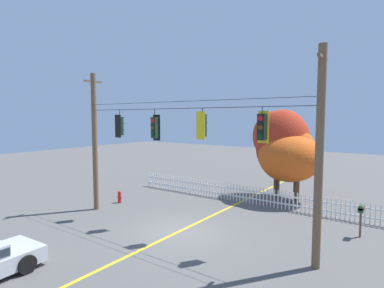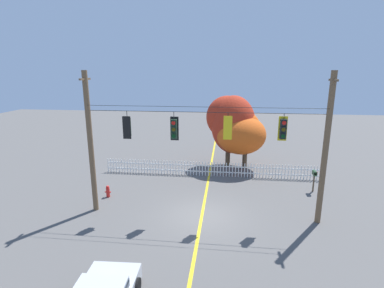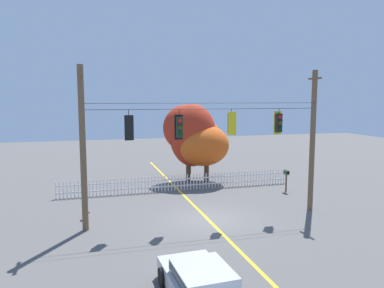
% 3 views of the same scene
% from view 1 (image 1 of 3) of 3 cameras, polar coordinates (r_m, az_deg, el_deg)
% --- Properties ---
extents(ground, '(80.00, 80.00, 0.00)m').
position_cam_1_polar(ground, '(15.13, -2.29, -15.61)').
color(ground, '#565451').
extents(lane_centerline_stripe, '(0.16, 36.00, 0.01)m').
position_cam_1_polar(lane_centerline_stripe, '(15.13, -2.29, -15.59)').
color(lane_centerline_stripe, gold).
rests_on(lane_centerline_stripe, ground).
extents(signal_support_span, '(12.44, 1.10, 7.74)m').
position_cam_1_polar(signal_support_span, '(14.24, -2.35, -0.56)').
color(signal_support_span, brown).
rests_on(signal_support_span, ground).
extents(traffic_signal_northbound_secondary, '(0.43, 0.38, 1.45)m').
position_cam_1_polar(traffic_signal_northbound_secondary, '(16.89, -13.03, 3.22)').
color(traffic_signal_northbound_secondary, black).
extents(traffic_signal_eastbound_side, '(0.43, 0.38, 1.52)m').
position_cam_1_polar(traffic_signal_eastbound_side, '(15.14, -6.76, 2.99)').
color(traffic_signal_eastbound_side, black).
extents(traffic_signal_southbound_primary, '(0.43, 0.38, 1.34)m').
position_cam_1_polar(traffic_signal_southbound_primary, '(13.43, 1.87, 3.42)').
color(traffic_signal_southbound_primary, black).
extents(traffic_signal_westbound_side, '(0.43, 0.38, 1.38)m').
position_cam_1_polar(traffic_signal_westbound_side, '(12.16, 12.62, 3.04)').
color(traffic_signal_westbound_side, black).
extents(white_picket_fence, '(16.15, 0.06, 1.08)m').
position_cam_1_polar(white_picket_fence, '(19.99, 9.30, -8.94)').
color(white_picket_fence, white).
rests_on(white_picket_fence, ground).
extents(autumn_maple_near_fence, '(3.95, 3.43, 5.81)m').
position_cam_1_polar(autumn_maple_near_fence, '(21.34, 15.83, 0.30)').
color(autumn_maple_near_fence, brown).
rests_on(autumn_maple_near_fence, ground).
extents(autumn_maple_mid, '(3.89, 3.70, 4.64)m').
position_cam_1_polar(autumn_maple_mid, '(20.67, 17.53, -2.00)').
color(autumn_maple_mid, brown).
rests_on(autumn_maple_mid, ground).
extents(fire_hydrant, '(0.38, 0.22, 0.76)m').
position_cam_1_polar(fire_hydrant, '(20.22, -13.05, -9.35)').
color(fire_hydrant, red).
rests_on(fire_hydrant, ground).
extents(roadside_mailbox, '(0.25, 0.44, 1.45)m').
position_cam_1_polar(roadside_mailbox, '(15.92, 28.41, -10.66)').
color(roadside_mailbox, brown).
rests_on(roadside_mailbox, ground).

